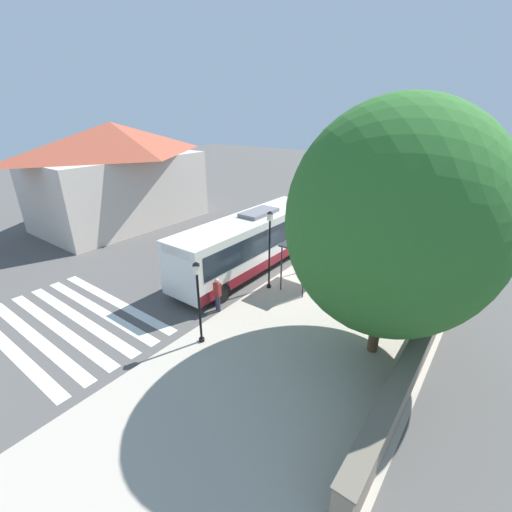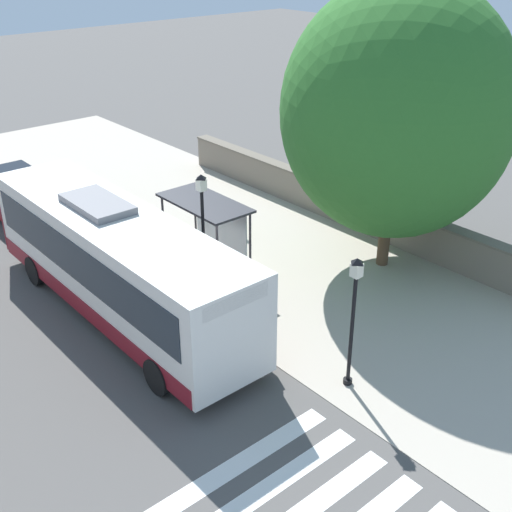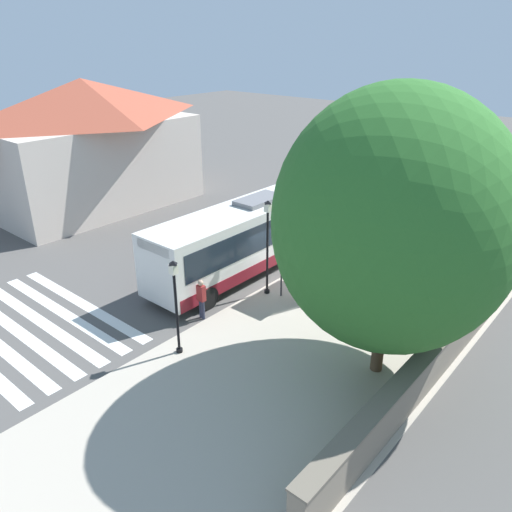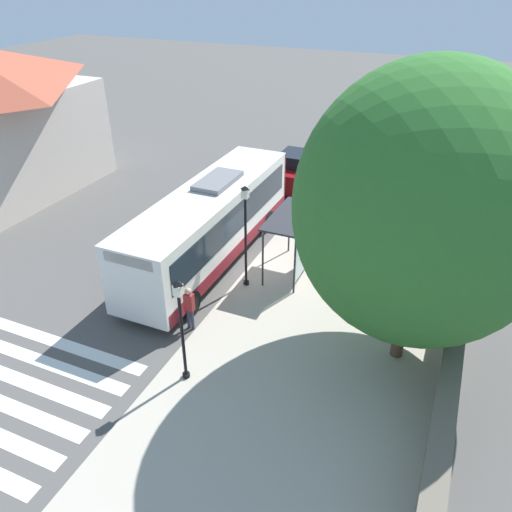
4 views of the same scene
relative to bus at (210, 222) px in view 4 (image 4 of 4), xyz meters
The scene contains 11 objects.
ground_plane 2.56m from the bus, behind, with size 120.00×120.00×0.00m, color #514F4C.
sidewalk_plaza 6.55m from the bus, behind, with size 9.00×44.00×0.02m.
stone_wall 10.40m from the bus, behind, with size 0.60×20.00×1.47m.
bus is the anchor object (origin of this frame).
bus_shelter 3.79m from the bus, behind, with size 1.65×3.36×2.64m.
pedestrian 5.04m from the bus, 108.94° to the left, with size 0.34×0.23×1.75m.
bench 6.92m from the bus, 157.49° to the right, with size 0.40×1.85×0.88m.
street_lamp_near 7.43m from the bus, 111.33° to the left, with size 0.28×0.28×3.71m.
street_lamp_far 2.73m from the bus, 149.94° to the left, with size 0.28×0.28×4.37m.
shade_tree 9.93m from the bus, 160.04° to the left, with size 7.48×7.48×9.60m.
parked_car_behind_bus 9.22m from the bus, 93.64° to the right, with size 2.02×3.91×2.06m.
Camera 4 is at (-7.64, 16.62, 11.52)m, focal length 35.00 mm.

